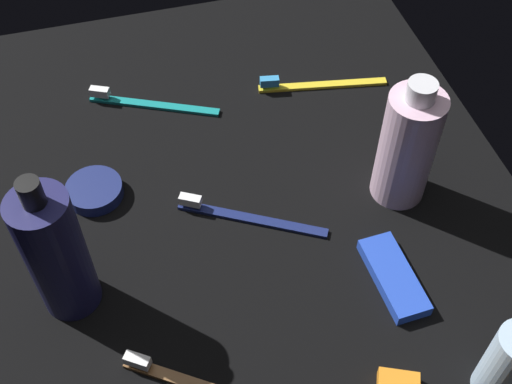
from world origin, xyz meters
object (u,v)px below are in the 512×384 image
object	(u,v)px
toothbrush_navy	(243,215)
cream_tin_left	(95,191)
toothbrush_teal	(146,102)
bodywash_bottle	(407,146)
toothbrush_yellow	(315,84)
deodorant_stick	(508,365)
snack_bar_blue	(393,277)
lotion_bottle	(56,253)
toothbrush_brown	(198,384)

from	to	relation	value
toothbrush_navy	cream_tin_left	distance (cm)	18.27
toothbrush_teal	bodywash_bottle	bearing A→B (deg)	-130.28
bodywash_bottle	toothbrush_yellow	size ratio (longest dim) A/B	0.95
deodorant_stick	snack_bar_blue	bearing A→B (deg)	19.10
lotion_bottle	toothbrush_teal	distance (cm)	31.16
cream_tin_left	lotion_bottle	bearing A→B (deg)	163.81
cream_tin_left	snack_bar_blue	bearing A→B (deg)	-124.70
bodywash_bottle	snack_bar_blue	bearing A→B (deg)	155.14
toothbrush_yellow	toothbrush_teal	size ratio (longest dim) A/B	1.07
toothbrush_yellow	cream_tin_left	bearing A→B (deg)	109.73
toothbrush_brown	toothbrush_teal	size ratio (longest dim) A/B	0.93
lotion_bottle	cream_tin_left	distance (cm)	15.99
toothbrush_brown	toothbrush_navy	bearing A→B (deg)	-26.63
lotion_bottle	toothbrush_yellow	world-z (taller)	lotion_bottle
deodorant_stick	toothbrush_yellow	bearing A→B (deg)	3.69
toothbrush_teal	snack_bar_blue	size ratio (longest dim) A/B	1.62
lotion_bottle	toothbrush_yellow	xyz separation A→B (cm)	(24.96, -35.78, -7.75)
toothbrush_navy	lotion_bottle	bearing A→B (deg)	104.80
deodorant_stick	toothbrush_brown	bearing A→B (deg)	74.70
cream_tin_left	toothbrush_yellow	bearing A→B (deg)	-70.27
toothbrush_yellow	toothbrush_navy	bearing A→B (deg)	141.64
cream_tin_left	deodorant_stick	bearing A→B (deg)	-134.87
bodywash_bottle	deodorant_stick	xyz separation A→B (cm)	(-25.76, 0.69, -2.83)
toothbrush_yellow	snack_bar_blue	bearing A→B (deg)	176.74
toothbrush_teal	lotion_bottle	bearing A→B (deg)	155.61
toothbrush_yellow	toothbrush_brown	bearing A→B (deg)	147.01
bodywash_bottle	lotion_bottle	bearing A→B (deg)	96.69
toothbrush_yellow	toothbrush_teal	bearing A→B (deg)	83.82
bodywash_bottle	toothbrush_navy	distance (cm)	20.48
toothbrush_navy	bodywash_bottle	bearing A→B (deg)	-92.17
lotion_bottle	toothbrush_teal	size ratio (longest dim) A/B	1.13
bodywash_bottle	toothbrush_teal	bearing A→B (deg)	49.72
toothbrush_teal	toothbrush_brown	bearing A→B (deg)	177.69
toothbrush_navy	cream_tin_left	xyz separation A→B (cm)	(8.19, 16.33, 0.21)
toothbrush_yellow	lotion_bottle	bearing A→B (deg)	124.90
deodorant_stick	toothbrush_navy	xyz separation A→B (cm)	(26.48, 18.50, -4.31)
toothbrush_brown	cream_tin_left	xyz separation A→B (cm)	(27.03, 6.88, 0.21)
lotion_bottle	toothbrush_brown	xyz separation A→B (cm)	(-13.49, -10.81, -7.75)
toothbrush_teal	snack_bar_blue	distance (cm)	40.83
toothbrush_brown	snack_bar_blue	xyz separation A→B (cm)	(6.25, -23.13, 0.14)
toothbrush_yellow	toothbrush_navy	xyz separation A→B (cm)	(-19.61, 15.52, 0.00)
lotion_bottle	bodywash_bottle	xyz separation A→B (cm)	(4.63, -39.44, -0.62)
toothbrush_yellow	snack_bar_blue	world-z (taller)	toothbrush_yellow
lotion_bottle	toothbrush_navy	bearing A→B (deg)	-75.20
snack_bar_blue	deodorant_stick	bearing A→B (deg)	-163.75
lotion_bottle	toothbrush_teal	bearing A→B (deg)	-24.39
toothbrush_navy	cream_tin_left	size ratio (longest dim) A/B	2.39
toothbrush_brown	toothbrush_navy	xyz separation A→B (cm)	(18.84, -9.45, 0.00)
toothbrush_teal	cream_tin_left	world-z (taller)	toothbrush_teal
lotion_bottle	toothbrush_yellow	distance (cm)	44.31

